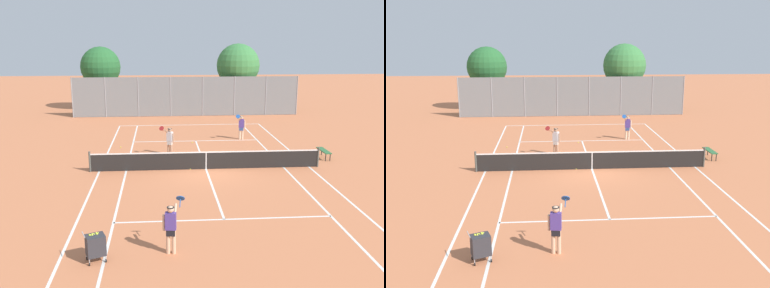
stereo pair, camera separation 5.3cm
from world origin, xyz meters
The scene contains 14 objects.
ground_plane centered at (0.00, 0.00, 0.00)m, with size 120.00×120.00×0.00m, color #C67047.
court_line_markings centered at (0.00, 0.00, 0.00)m, with size 11.10×23.90×0.01m.
tennis_net centered at (0.00, 0.00, 0.51)m, with size 12.00×0.10×1.07m.
ball_cart centered at (-4.36, -9.18, 0.53)m, with size 0.75×0.66×0.96m.
player_near_side centered at (-2.06, -8.85, 0.93)m, with size 0.74×0.72×1.77m.
player_far_left centered at (-1.81, 3.01, 0.93)m, with size 0.87×0.66×1.77m.
player_far_right centered at (3.09, 6.63, 0.93)m, with size 0.74×0.72×1.77m.
loose_tennis_ball_0 centered at (-0.82, 0.01, 0.03)m, with size 0.07×0.07×0.07m, color #D1DB33.
loose_tennis_ball_1 centered at (-0.27, 5.89, 0.03)m, with size 0.07×0.07×0.07m, color #D1DB33.
loose_tennis_ball_2 centered at (-4.83, 4.94, 0.03)m, with size 0.07×0.07×0.07m, color #D1DB33.
courtside_bench centered at (6.92, 1.67, 0.41)m, with size 0.36×1.50×0.47m.
back_fence centered at (0.00, 15.93, 1.72)m, with size 19.75×0.08×3.45m.
tree_behind_left centered at (-7.75, 19.90, 3.98)m, with size 3.74×3.74×5.94m.
tree_behind_right centered at (4.72, 17.85, 4.16)m, with size 3.92×3.92×6.22m.
Camera 1 is at (-2.33, -21.20, 6.60)m, focal length 40.00 mm.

